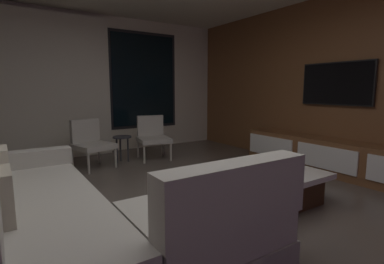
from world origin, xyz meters
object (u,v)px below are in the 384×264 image
(sectional_couch, at_px, (81,218))
(media_console, at_px, (337,159))
(coffee_table, at_px, (259,184))
(mounted_tv, at_px, (336,84))
(accent_chair_near_window, at_px, (153,135))
(book_stack_on_coffee_table, at_px, (265,167))
(accent_chair_by_curtain, at_px, (90,141))
(side_stool, at_px, (122,141))

(sectional_couch, distance_m, media_console, 3.66)
(coffee_table, bearing_deg, mounted_tv, 8.03)
(accent_chair_near_window, height_order, media_console, accent_chair_near_window)
(book_stack_on_coffee_table, bearing_deg, media_console, 6.17)
(sectional_couch, height_order, mounted_tv, mounted_tv)
(book_stack_on_coffee_table, relative_size, accent_chair_by_curtain, 0.37)
(side_stool, bearing_deg, media_console, -46.63)
(media_console, distance_m, mounted_tv, 1.13)
(sectional_couch, height_order, book_stack_on_coffee_table, sectional_couch)
(mounted_tv, bearing_deg, media_console, -132.40)
(coffee_table, distance_m, accent_chair_by_curtain, 2.83)
(coffee_table, relative_size, accent_chair_near_window, 1.49)
(book_stack_on_coffee_table, bearing_deg, side_stool, 103.42)
(mounted_tv, bearing_deg, accent_chair_near_window, 130.54)
(accent_chair_by_curtain, relative_size, side_stool, 1.70)
(accent_chair_near_window, relative_size, mounted_tv, 0.70)
(accent_chair_near_window, bearing_deg, media_console, -54.43)
(book_stack_on_coffee_table, height_order, media_console, media_console)
(accent_chair_by_curtain, height_order, side_stool, accent_chair_by_curtain)
(book_stack_on_coffee_table, bearing_deg, coffee_table, 68.43)
(media_console, relative_size, mounted_tv, 2.77)
(sectional_couch, relative_size, book_stack_on_coffee_table, 8.55)
(accent_chair_near_window, xyz_separation_m, accent_chair_by_curtain, (-1.12, -0.03, 0.00))
(accent_chair_near_window, xyz_separation_m, media_console, (1.79, -2.50, -0.18))
(accent_chair_near_window, bearing_deg, book_stack_on_coffee_table, -88.70)
(coffee_table, bearing_deg, sectional_couch, -178.64)
(accent_chair_near_window, bearing_deg, sectional_couch, -125.60)
(sectional_couch, xyz_separation_m, book_stack_on_coffee_table, (1.93, -0.08, 0.13))
(side_stool, xyz_separation_m, media_console, (2.37, -2.51, -0.12))
(book_stack_on_coffee_table, relative_size, media_console, 0.09)
(media_console, bearing_deg, coffee_table, -177.81)
(book_stack_on_coffee_table, relative_size, accent_chair_near_window, 0.37)
(sectional_couch, xyz_separation_m, media_console, (3.66, 0.11, -0.04))
(side_stool, distance_m, media_console, 3.45)
(coffee_table, xyz_separation_m, accent_chair_near_window, (-0.11, 2.57, 0.25))
(coffee_table, height_order, accent_chair_by_curtain, accent_chair_by_curtain)
(sectional_couch, bearing_deg, media_console, 1.74)
(accent_chair_near_window, distance_m, media_console, 3.08)
(sectional_couch, distance_m, coffee_table, 1.98)
(side_stool, bearing_deg, mounted_tv, -42.17)
(accent_chair_by_curtain, distance_m, side_stool, 0.55)
(book_stack_on_coffee_table, xyz_separation_m, accent_chair_near_window, (-0.06, 2.69, 0.01))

